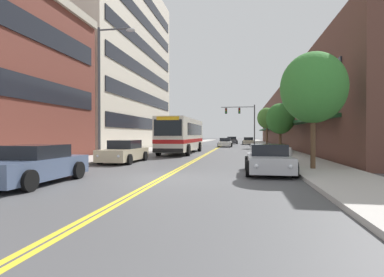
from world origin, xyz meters
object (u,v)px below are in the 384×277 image
(car_white_moving_lead, at_px, (225,143))
(street_tree_right_far, at_px, (267,118))
(car_slate_blue_parked_left_mid, at_px, (32,165))
(city_bus, at_px, (182,134))
(street_tree_right_mid, at_px, (280,119))
(car_navy_moving_third, at_px, (231,140))
(traffic_signal_mast, at_px, (243,117))
(fire_hydrant, at_px, (290,155))
(car_beige_parked_left_near, at_px, (124,152))
(car_silver_parked_right_foreground, at_px, (268,160))
(car_dark_grey_moving_second, at_px, (232,141))
(street_lamp_left_near, at_px, (104,83))
(street_tree_right_near, at_px, (313,88))
(car_champagne_parked_right_mid, at_px, (248,141))

(car_white_moving_lead, distance_m, street_tree_right_far, 7.19)
(car_slate_blue_parked_left_mid, bearing_deg, car_white_moving_lead, 81.46)
(city_bus, height_order, street_tree_right_far, street_tree_right_far)
(car_slate_blue_parked_left_mid, xyz_separation_m, street_tree_right_mid, (10.96, 18.89, 2.59))
(car_navy_moving_third, height_order, street_tree_right_far, street_tree_right_far)
(city_bus, bearing_deg, traffic_signal_mast, 74.23)
(street_tree_right_mid, distance_m, fire_hydrant, 10.79)
(car_beige_parked_left_near, relative_size, traffic_signal_mast, 0.72)
(traffic_signal_mast, distance_m, street_tree_right_far, 8.94)
(car_slate_blue_parked_left_mid, relative_size, car_silver_parked_right_foreground, 1.07)
(car_dark_grey_moving_second, xyz_separation_m, street_lamp_left_near, (-6.30, -41.32, 4.21))
(street_lamp_left_near, bearing_deg, street_tree_right_near, -8.88)
(car_white_moving_lead, relative_size, street_tree_right_near, 0.76)
(car_silver_parked_right_foreground, bearing_deg, car_navy_moving_third, 93.81)
(street_tree_right_mid, height_order, street_tree_right_far, street_tree_right_far)
(car_white_moving_lead, bearing_deg, car_beige_parked_left_near, -101.25)
(city_bus, bearing_deg, car_white_moving_lead, 77.87)
(car_slate_blue_parked_left_mid, height_order, fire_hydrant, car_slate_blue_parked_left_mid)
(car_navy_moving_third, distance_m, fire_hydrant, 47.37)
(car_white_moving_lead, xyz_separation_m, fire_hydrant, (5.13, -25.52, -0.01))
(car_silver_parked_right_foreground, bearing_deg, car_slate_blue_parked_left_mid, -153.38)
(car_beige_parked_left_near, distance_m, car_navy_moving_third, 47.38)
(car_dark_grey_moving_second, xyz_separation_m, fire_hydrant, (4.63, -40.03, -0.06))
(car_beige_parked_left_near, relative_size, car_silver_parked_right_foreground, 1.09)
(car_dark_grey_moving_second, xyz_separation_m, street_tree_right_far, (5.15, -17.42, 3.31))
(car_champagne_parked_right_mid, bearing_deg, car_white_moving_lead, -107.32)
(car_dark_grey_moving_second, distance_m, street_tree_right_mid, 30.19)
(traffic_signal_mast, bearing_deg, car_navy_moving_third, 98.56)
(city_bus, relative_size, street_lamp_left_near, 1.38)
(car_dark_grey_moving_second, distance_m, car_navy_moving_third, 7.08)
(street_lamp_left_near, bearing_deg, car_navy_moving_third, 82.99)
(car_champagne_parked_right_mid, bearing_deg, street_tree_right_mid, -85.05)
(car_champagne_parked_right_mid, bearing_deg, traffic_signal_mast, -99.37)
(car_champagne_parked_right_mid, xyz_separation_m, street_tree_right_mid, (2.29, -26.51, 2.63))
(car_white_moving_lead, bearing_deg, car_silver_parked_right_foreground, -83.15)
(fire_hydrant, bearing_deg, street_tree_right_mid, 86.03)
(car_silver_parked_right_foreground, distance_m, street_tree_right_far, 27.01)
(car_slate_blue_parked_left_mid, relative_size, street_lamp_left_near, 0.57)
(car_silver_parked_right_foreground, bearing_deg, traffic_signal_mast, 91.61)
(street_tree_right_mid, relative_size, street_tree_right_far, 0.87)
(city_bus, xyz_separation_m, car_silver_parked_right_foreground, (6.87, -14.25, -1.21))
(car_slate_blue_parked_left_mid, relative_size, street_tree_right_far, 0.89)
(car_slate_blue_parked_left_mid, bearing_deg, traffic_signal_mast, 78.98)
(city_bus, relative_size, car_champagne_parked_right_mid, 2.64)
(city_bus, xyz_separation_m, car_navy_moving_third, (3.46, 36.96, -1.21))
(car_navy_moving_third, xyz_separation_m, street_lamp_left_near, (-5.95, -48.39, 4.24))
(car_white_moving_lead, height_order, traffic_signal_mast, traffic_signal_mast)
(street_tree_right_mid, bearing_deg, fire_hydrant, -93.97)
(car_navy_moving_third, relative_size, traffic_signal_mast, 0.67)
(car_white_moving_lead, height_order, car_dark_grey_moving_second, car_dark_grey_moving_second)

